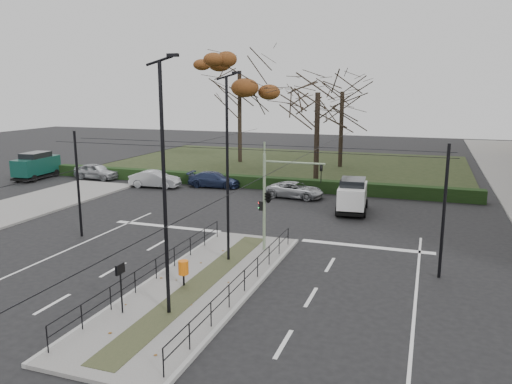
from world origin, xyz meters
TOP-DOWN VIEW (x-y plane):
  - ground at (0.00, 0.00)m, footprint 140.00×140.00m
  - median_island at (0.00, -2.50)m, footprint 4.40×15.00m
  - park at (-6.00, 32.00)m, footprint 38.00×26.00m
  - hedge at (-6.00, 18.60)m, footprint 38.00×1.00m
  - median_railing at (0.00, -2.60)m, footprint 4.14×13.24m
  - catenary at (0.00, 1.62)m, footprint 20.00×34.00m
  - traffic_light at (1.40, 2.78)m, footprint 3.38×1.92m
  - litter_bin at (-0.55, -2.93)m, footprint 0.43×0.43m
  - info_panel at (-1.50, -5.98)m, footprint 0.11×0.49m
  - streetlamp_median_near at (0.14, -5.42)m, footprint 0.77×0.16m
  - streetlamp_median_far at (0.00, 0.71)m, footprint 0.74×0.15m
  - parked_car_first at (-20.24, 17.67)m, footprint 4.42×2.00m
  - parked_car_second at (-13.03, 15.97)m, footprint 4.42×1.87m
  - parked_car_third at (-8.33, 17.77)m, footprint 4.66×2.25m
  - parked_car_fourth at (-0.74, 15.97)m, footprint 4.53×2.37m
  - white_van at (4.10, 12.84)m, footprint 2.23×4.36m
  - green_van at (-25.57, 15.98)m, footprint 2.35×5.07m
  - rust_tree at (-11.46, 31.98)m, footprint 9.80×9.80m
  - bare_tree_center at (-0.09, 32.16)m, footprint 7.37×7.37m
  - bare_tree_near at (-0.20, 20.78)m, footprint 7.46×7.46m

SIDE VIEW (x-z plane):
  - ground at x=0.00m, z-range 0.00..0.00m
  - park at x=-6.00m, z-range 0.00..0.10m
  - median_island at x=0.00m, z-range 0.00..0.14m
  - hedge at x=-6.00m, z-range 0.00..1.00m
  - parked_car_fourth at x=-0.74m, z-range 0.00..1.22m
  - parked_car_third at x=-8.33m, z-range 0.00..1.31m
  - parked_car_second at x=-13.03m, z-range 0.00..1.42m
  - parked_car_first at x=-20.24m, z-range 0.00..1.47m
  - litter_bin at x=-0.55m, z-range 0.38..1.48m
  - median_railing at x=0.00m, z-range 0.52..1.44m
  - white_van at x=4.10m, z-range 0.05..2.35m
  - green_van at x=-25.57m, z-range 0.05..2.53m
  - info_panel at x=-1.50m, z-range 0.68..2.58m
  - traffic_light at x=1.40m, z-range 0.55..5.52m
  - catenary at x=0.00m, z-range 0.42..6.42m
  - streetlamp_median_far at x=0.00m, z-range 0.21..9.09m
  - streetlamp_median_near at x=0.14m, z-range 0.22..9.48m
  - bare_tree_near at x=-0.20m, z-range 2.16..12.60m
  - bare_tree_center at x=-0.09m, z-range 2.16..12.60m
  - rust_tree at x=-11.46m, z-range 3.54..16.77m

